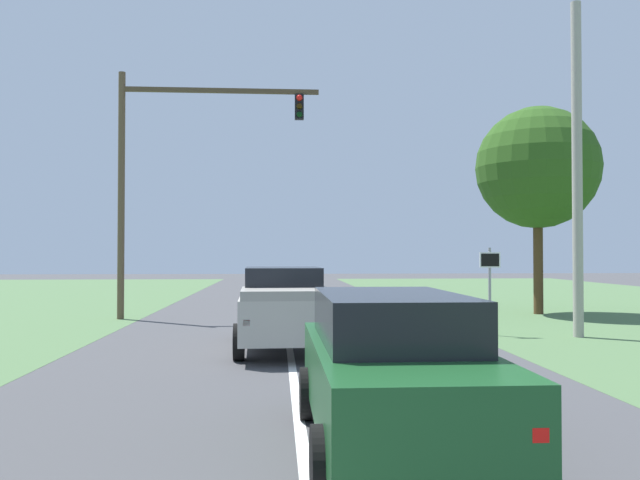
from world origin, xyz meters
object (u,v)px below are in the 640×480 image
(red_suv_near, at_px, (392,367))
(traffic_light, at_px, (169,159))
(pickup_truck_lead, at_px, (283,307))
(keep_moving_sign, at_px, (490,279))
(utility_pole_right, at_px, (577,169))
(oak_tree_right, at_px, (538,168))

(red_suv_near, xyz_separation_m, traffic_light, (-5.20, 15.51, 4.72))
(pickup_truck_lead, bearing_deg, red_suv_near, -81.33)
(keep_moving_sign, height_order, utility_pole_right, utility_pole_right)
(pickup_truck_lead, distance_m, utility_pole_right, 9.13)
(red_suv_near, bearing_deg, utility_pole_right, 54.36)
(traffic_light, relative_size, utility_pole_right, 0.94)
(pickup_truck_lead, bearing_deg, utility_pole_right, 11.55)
(pickup_truck_lead, relative_size, traffic_light, 0.63)
(red_suv_near, xyz_separation_m, pickup_truck_lead, (-1.23, 8.05, 0.04))
(traffic_light, bearing_deg, oak_tree_right, 3.78)
(pickup_truck_lead, xyz_separation_m, keep_moving_sign, (5.88, 2.20, 0.57))
(traffic_light, relative_size, oak_tree_right, 1.10)
(traffic_light, height_order, utility_pole_right, utility_pole_right)
(red_suv_near, bearing_deg, pickup_truck_lead, 98.67)
(pickup_truck_lead, relative_size, utility_pole_right, 0.59)
(oak_tree_right, relative_size, utility_pole_right, 0.85)
(red_suv_near, bearing_deg, keep_moving_sign, 65.59)
(keep_moving_sign, xyz_separation_m, utility_pole_right, (2.32, -0.52, 3.09))
(red_suv_near, distance_m, oak_tree_right, 19.12)
(keep_moving_sign, bearing_deg, pickup_truck_lead, -159.47)
(pickup_truck_lead, xyz_separation_m, oak_tree_right, (9.86, 8.38, 4.59))
(traffic_light, bearing_deg, pickup_truck_lead, -61.99)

